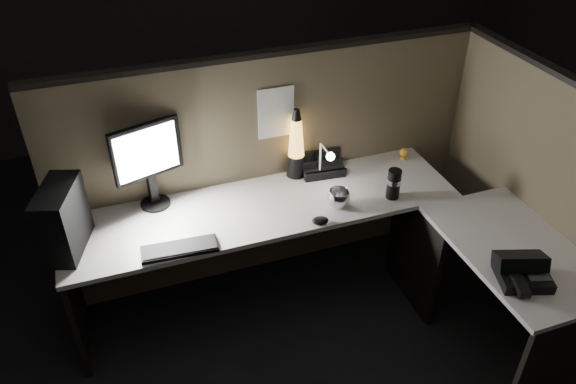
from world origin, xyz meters
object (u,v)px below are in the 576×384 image
object	(u,v)px
lava_lamp	(296,149)
desk_phone	(522,270)
pc_tower	(63,219)
monitor	(148,158)
keyboard	(180,249)

from	to	relation	value
lava_lamp	desk_phone	bearing A→B (deg)	-60.20
pc_tower	desk_phone	distance (m)	2.30
monitor	pc_tower	bearing A→B (deg)	-170.32
monitor	desk_phone	world-z (taller)	monitor
lava_lamp	desk_phone	size ratio (longest dim) A/B	1.54
keyboard	desk_phone	world-z (taller)	desk_phone
monitor	keyboard	bearing A→B (deg)	-100.54
lava_lamp	monitor	bearing A→B (deg)	-179.22
keyboard	lava_lamp	world-z (taller)	lava_lamp
lava_lamp	desk_phone	world-z (taller)	lava_lamp
monitor	desk_phone	distance (m)	2.03
keyboard	desk_phone	bearing A→B (deg)	-22.64
pc_tower	lava_lamp	world-z (taller)	lava_lamp
lava_lamp	pc_tower	bearing A→B (deg)	-169.22
keyboard	lava_lamp	size ratio (longest dim) A/B	0.88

